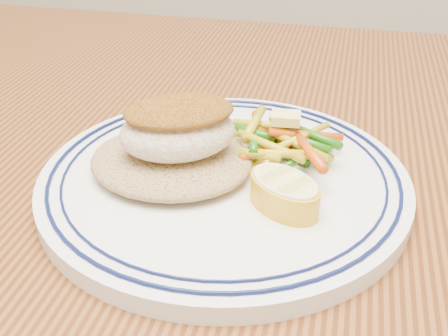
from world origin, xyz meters
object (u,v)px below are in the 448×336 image
rice_pilaf (171,157)px  lemon_wedge (284,191)px  dining_table (231,273)px  fish_fillet (178,127)px  plate (224,179)px  vegetable_pile (280,141)px

rice_pilaf → lemon_wedge: size_ratio=1.68×
dining_table → fish_fillet: size_ratio=13.89×
plate → vegetable_pile: vegetable_pile is taller
dining_table → rice_pilaf: (-0.05, -0.01, 0.12)m
plate → lemon_wedge: size_ratio=3.80×
fish_fillet → vegetable_pile: (0.07, 0.05, -0.03)m
lemon_wedge → fish_fillet: bearing=162.4°
dining_table → lemon_wedge: lemon_wedge is taller
dining_table → plate: plate is taller
plate → vegetable_pile: (0.04, 0.04, 0.02)m
rice_pilaf → fish_fillet: fish_fillet is taller
plate → lemon_wedge: (0.05, -0.03, 0.02)m
dining_table → lemon_wedge: bearing=-43.0°
vegetable_pile → lemon_wedge: (0.01, -0.07, -0.00)m
fish_fillet → rice_pilaf: bearing=162.3°
dining_table → rice_pilaf: bearing=-161.9°
dining_table → fish_fillet: fish_fillet is taller
dining_table → fish_fillet: bearing=-155.7°
fish_fillet → vegetable_pile: 0.09m
dining_table → rice_pilaf: rice_pilaf is taller
rice_pilaf → lemon_wedge: 0.10m
vegetable_pile → dining_table: bearing=-140.1°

